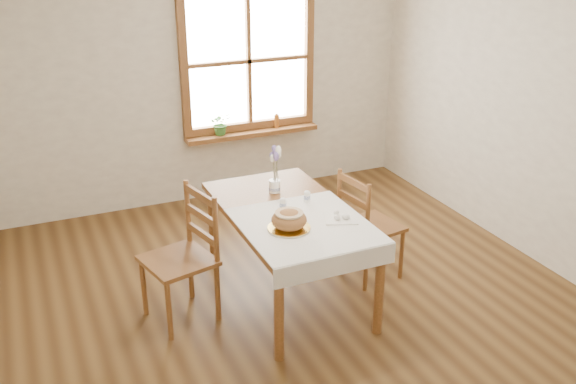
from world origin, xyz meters
The scene contains 18 objects.
ground centered at (0.00, 0.00, 0.00)m, with size 5.00×5.00×0.00m, color brown.
room_walls centered at (0.00, 0.00, 1.71)m, with size 4.60×5.10×2.65m.
window centered at (0.50, 2.47, 1.45)m, with size 1.46×0.08×1.46m.
window_sill centered at (0.50, 2.40, 0.69)m, with size 1.46×0.20×0.05m.
dining_table centered at (0.00, 0.30, 0.66)m, with size 0.90×1.60×0.75m.
table_linen centered at (0.00, 0.00, 0.76)m, with size 0.91×0.99×0.01m, color white.
chair_left centered at (-0.87, 0.33, 0.51)m, with size 0.47×0.49×1.01m, color brown, non-canonical shape.
chair_right centered at (0.76, 0.32, 0.47)m, with size 0.44×0.46×0.94m, color brown, non-canonical shape.
bread_plate centered at (-0.13, -0.03, 0.77)m, with size 0.30×0.30×0.02m, color white.
bread_loaf centered at (-0.13, -0.03, 0.85)m, with size 0.26×0.26×0.14m, color #A36839.
egg_napkin centered at (0.28, -0.03, 0.77)m, with size 0.24×0.20×0.01m, color white.
eggs centered at (0.28, -0.03, 0.79)m, with size 0.18×0.16×0.04m, color white, non-canonical shape.
salt_shaker centered at (-0.04, 0.30, 0.81)m, with size 0.05×0.05×0.10m, color white.
pepper_shaker centered at (0.19, 0.36, 0.81)m, with size 0.05×0.05×0.10m, color white.
flower_vase centered at (0.03, 0.65, 0.80)m, with size 0.09×0.09×0.10m, color white.
lavender_bouquet centered at (0.03, 0.65, 1.01)m, with size 0.16×0.16×0.31m, color #6D599E, non-canonical shape.
potted_plant centered at (0.15, 2.40, 0.81)m, with size 0.22×0.24×0.19m, color #37712D.
amber_bottle centered at (0.78, 2.40, 0.79)m, with size 0.06×0.06×0.16m, color #A0571D.
Camera 1 is at (-1.79, -3.79, 2.80)m, focal length 40.00 mm.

